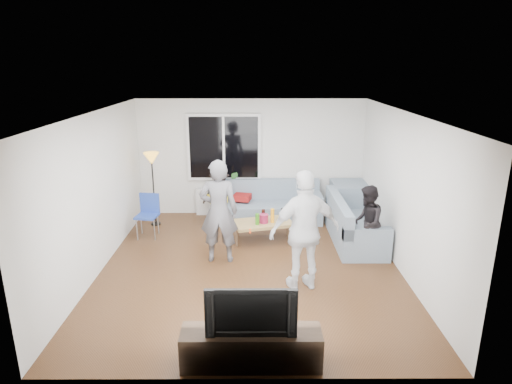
{
  "coord_description": "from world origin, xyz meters",
  "views": [
    {
      "loc": [
        0.07,
        -6.74,
        3.36
      ],
      "look_at": [
        0.1,
        0.6,
        1.15
      ],
      "focal_mm": 30.46,
      "sensor_mm": 36.0,
      "label": 1
    }
  ],
  "objects_px": {
    "spectator_back": "(220,195)",
    "tv_console": "(251,348)",
    "player_left": "(219,211)",
    "side_chair": "(147,217)",
    "sofa_back_section": "(268,202)",
    "coffee_table": "(263,231)",
    "television": "(251,308)",
    "spectator_right": "(367,223)",
    "floor_lamp": "(154,190)",
    "player_right": "(305,231)",
    "sofa_right_section": "(355,220)"
  },
  "relations": [
    {
      "from": "sofa_back_section",
      "to": "spectator_right",
      "type": "xyz_separation_m",
      "value": [
        1.65,
        -1.97,
        0.25
      ]
    },
    {
      "from": "floor_lamp",
      "to": "tv_console",
      "type": "bearing_deg",
      "value": -65.21
    },
    {
      "from": "sofa_right_section",
      "to": "side_chair",
      "type": "height_order",
      "value": "side_chair"
    },
    {
      "from": "spectator_right",
      "to": "side_chair",
      "type": "bearing_deg",
      "value": -89.21
    },
    {
      "from": "sofa_back_section",
      "to": "tv_console",
      "type": "relative_size",
      "value": 1.44
    },
    {
      "from": "coffee_table",
      "to": "television",
      "type": "distance_m",
      "value": 3.65
    },
    {
      "from": "spectator_right",
      "to": "tv_console",
      "type": "height_order",
      "value": "spectator_right"
    },
    {
      "from": "sofa_right_section",
      "to": "coffee_table",
      "type": "height_order",
      "value": "sofa_right_section"
    },
    {
      "from": "player_right",
      "to": "floor_lamp",
      "type": "bearing_deg",
      "value": -58.65
    },
    {
      "from": "player_left",
      "to": "side_chair",
      "type": "bearing_deg",
      "value": -34.0
    },
    {
      "from": "sofa_right_section",
      "to": "tv_console",
      "type": "xyz_separation_m",
      "value": [
        -1.99,
        -3.61,
        -0.2
      ]
    },
    {
      "from": "side_chair",
      "to": "tv_console",
      "type": "bearing_deg",
      "value": -52.49
    },
    {
      "from": "side_chair",
      "to": "tv_console",
      "type": "distance_m",
      "value": 4.36
    },
    {
      "from": "coffee_table",
      "to": "spectator_right",
      "type": "distance_m",
      "value": 2.01
    },
    {
      "from": "player_right",
      "to": "player_left",
      "type": "bearing_deg",
      "value": -50.67
    },
    {
      "from": "sofa_back_section",
      "to": "coffee_table",
      "type": "distance_m",
      "value": 1.19
    },
    {
      "from": "coffee_table",
      "to": "player_right",
      "type": "bearing_deg",
      "value": -72.13
    },
    {
      "from": "sofa_right_section",
      "to": "tv_console",
      "type": "bearing_deg",
      "value": 151.16
    },
    {
      "from": "coffee_table",
      "to": "side_chair",
      "type": "height_order",
      "value": "side_chair"
    },
    {
      "from": "floor_lamp",
      "to": "television",
      "type": "height_order",
      "value": "floor_lamp"
    },
    {
      "from": "side_chair",
      "to": "floor_lamp",
      "type": "distance_m",
      "value": 0.78
    },
    {
      "from": "spectator_right",
      "to": "tv_console",
      "type": "distance_m",
      "value": 3.46
    },
    {
      "from": "spectator_back",
      "to": "television",
      "type": "xyz_separation_m",
      "value": [
        0.72,
        -4.8,
        0.15
      ]
    },
    {
      "from": "floor_lamp",
      "to": "spectator_right",
      "type": "height_order",
      "value": "floor_lamp"
    },
    {
      "from": "side_chair",
      "to": "tv_console",
      "type": "height_order",
      "value": "side_chair"
    },
    {
      "from": "side_chair",
      "to": "floor_lamp",
      "type": "bearing_deg",
      "value": 98.89
    },
    {
      "from": "player_right",
      "to": "spectator_back",
      "type": "distance_m",
      "value": 3.39
    },
    {
      "from": "coffee_table",
      "to": "player_left",
      "type": "bearing_deg",
      "value": -132.37
    },
    {
      "from": "spectator_back",
      "to": "television",
      "type": "bearing_deg",
      "value": -76.06
    },
    {
      "from": "side_chair",
      "to": "spectator_back",
      "type": "bearing_deg",
      "value": 44.56
    },
    {
      "from": "floor_lamp",
      "to": "sofa_right_section",
      "type": "bearing_deg",
      "value": -12.57
    },
    {
      "from": "coffee_table",
      "to": "spectator_right",
      "type": "height_order",
      "value": "spectator_right"
    },
    {
      "from": "side_chair",
      "to": "spectator_back",
      "type": "relative_size",
      "value": 0.74
    },
    {
      "from": "spectator_back",
      "to": "tv_console",
      "type": "relative_size",
      "value": 0.73
    },
    {
      "from": "sofa_right_section",
      "to": "player_left",
      "type": "xyz_separation_m",
      "value": [
        -2.56,
        -0.85,
        0.48
      ]
    },
    {
      "from": "sofa_back_section",
      "to": "floor_lamp",
      "type": "xyz_separation_m",
      "value": [
        -2.42,
        -0.26,
        0.36
      ]
    },
    {
      "from": "sofa_back_section",
      "to": "spectator_right",
      "type": "bearing_deg",
      "value": -50.13
    },
    {
      "from": "sofa_back_section",
      "to": "side_chair",
      "type": "xyz_separation_m",
      "value": [
        -2.42,
        -0.95,
        0.01
      ]
    },
    {
      "from": "sofa_right_section",
      "to": "player_right",
      "type": "bearing_deg",
      "value": 146.79
    },
    {
      "from": "floor_lamp",
      "to": "player_right",
      "type": "distance_m",
      "value": 3.97
    },
    {
      "from": "spectator_right",
      "to": "spectator_back",
      "type": "relative_size",
      "value": 1.15
    },
    {
      "from": "coffee_table",
      "to": "spectator_back",
      "type": "bearing_deg",
      "value": 127.63
    },
    {
      "from": "side_chair",
      "to": "player_left",
      "type": "xyz_separation_m",
      "value": [
        1.51,
        -1.06,
        0.48
      ]
    },
    {
      "from": "side_chair",
      "to": "television",
      "type": "xyz_separation_m",
      "value": [
        2.08,
        -3.82,
        0.3
      ]
    },
    {
      "from": "sofa_right_section",
      "to": "floor_lamp",
      "type": "relative_size",
      "value": 1.28
    },
    {
      "from": "spectator_right",
      "to": "television",
      "type": "distance_m",
      "value": 3.43
    },
    {
      "from": "coffee_table",
      "to": "sofa_right_section",
      "type": "bearing_deg",
      "value": 0.03
    },
    {
      "from": "coffee_table",
      "to": "floor_lamp",
      "type": "xyz_separation_m",
      "value": [
        -2.29,
        0.91,
        0.58
      ]
    },
    {
      "from": "floor_lamp",
      "to": "tv_console",
      "type": "height_order",
      "value": "floor_lamp"
    },
    {
      "from": "sofa_right_section",
      "to": "floor_lamp",
      "type": "distance_m",
      "value": 4.18
    }
  ]
}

